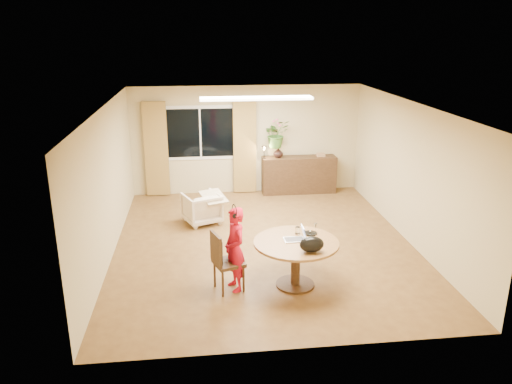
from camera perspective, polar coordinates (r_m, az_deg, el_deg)
The scene contains 24 objects.
floor at distance 9.43m, azimuth 0.90°, elevation -5.97°, with size 6.50×6.50×0.00m, color brown.
ceiling at distance 8.70m, azimuth 0.98°, elevation 9.86°, with size 6.50×6.50×0.00m, color white.
wall_back at distance 12.11m, azimuth -1.11°, elevation 5.97°, with size 5.50×5.50×0.00m, color tan.
wall_left at distance 9.05m, azimuth -16.60°, elevation 0.98°, with size 6.50×6.50×0.00m, color tan.
wall_right at distance 9.72m, azimuth 17.23°, elevation 2.09°, with size 6.50×6.50×0.00m, color tan.
window at distance 12.00m, azimuth -6.38°, elevation 6.72°, with size 1.70×0.03×1.30m.
curtain_left at distance 12.04m, azimuth -11.34°, elevation 4.79°, with size 0.55×0.08×2.25m, color brown.
curtain_right at distance 12.05m, azimuth -1.30°, elevation 5.15°, with size 0.55×0.08×2.25m, color brown.
ceiling_panel at distance 9.88m, azimuth 0.04°, elevation 10.66°, with size 2.20×0.35×0.05m, color white.
dining_table at distance 7.78m, azimuth 4.59°, elevation -6.73°, with size 1.32×1.32×0.75m.
dining_chair at distance 7.69m, azimuth -3.14°, elevation -7.88°, with size 0.46×0.42×0.96m, color #301E10, non-canonical shape.
child at distance 7.63m, azimuth -2.42°, elevation -6.56°, with size 0.32×0.48×1.33m, color red.
laptop at distance 7.71m, azimuth 4.41°, elevation -4.72°, with size 0.34×0.23×0.23m, color #B7B7BC, non-canonical shape.
tumbler at distance 7.97m, azimuth 4.79°, elevation -4.39°, with size 0.08×0.08×0.11m, color white, non-canonical shape.
wine_glass at distance 7.97m, azimuth 6.79°, elevation -4.17°, with size 0.07×0.07×0.19m, color white, non-canonical shape.
pot_lid at distance 8.00m, azimuth 6.23°, elevation -4.65°, with size 0.21×0.21×0.03m, color white, non-canonical shape.
handbag at distance 7.33m, azimuth 6.39°, elevation -5.98°, with size 0.36×0.21×0.24m, color black, non-canonical shape.
armchair at distance 10.40m, azimuth -6.22°, elevation -1.82°, with size 0.69×0.71×0.64m, color beige.
throw at distance 10.22m, azimuth -4.90°, elevation -0.14°, with size 0.45×0.55×0.03m, color beige, non-canonical shape.
sideboard at distance 12.27m, azimuth 4.91°, elevation 1.98°, with size 1.80×0.44×0.90m, color #301E10.
vase at distance 12.03m, azimuth 2.55°, elevation 4.53°, with size 0.24×0.24×0.25m, color black.
bouquet at distance 11.93m, azimuth 2.33°, elevation 6.65°, with size 0.59×0.51×0.66m, color #266528.
book_stack at distance 12.26m, azimuth 7.42°, elevation 4.26°, with size 0.20×0.15×0.08m, color #886345, non-canonical shape.
desk_lamp at distance 11.93m, azimuth 0.94°, elevation 4.58°, with size 0.13×0.13×0.31m, color black, non-canonical shape.
Camera 1 is at (-1.16, -8.53, 3.85)m, focal length 35.00 mm.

